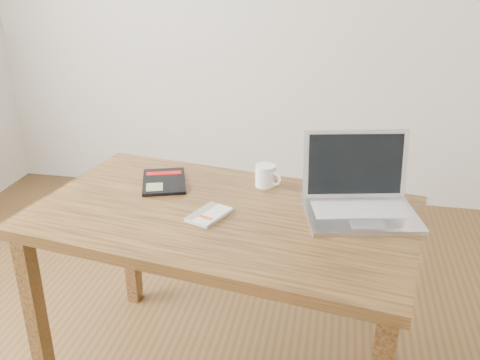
% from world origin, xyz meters
% --- Properties ---
extents(room, '(4.04, 4.04, 2.70)m').
position_xyz_m(room, '(-0.07, 0.00, 1.36)').
color(room, '#54391C').
rests_on(room, ground).
extents(desk, '(1.44, 0.98, 0.75)m').
position_xyz_m(desk, '(-0.03, 0.20, 0.66)').
color(desk, '#503418').
rests_on(desk, ground).
extents(white_guidebook, '(0.15, 0.18, 0.01)m').
position_xyz_m(white_guidebook, '(-0.07, 0.15, 0.76)').
color(white_guidebook, beige).
rests_on(white_guidebook, desk).
extents(black_guidebook, '(0.24, 0.29, 0.01)m').
position_xyz_m(black_guidebook, '(-0.32, 0.40, 0.76)').
color(black_guidebook, black).
rests_on(black_guidebook, desk).
extents(laptop, '(0.43, 0.37, 0.27)m').
position_xyz_m(laptop, '(0.43, 0.29, 0.81)').
color(laptop, silver).
rests_on(laptop, desk).
extents(coffee_mug, '(0.11, 0.08, 0.08)m').
position_xyz_m(coffee_mug, '(0.08, 0.45, 0.79)').
color(coffee_mug, white).
rests_on(coffee_mug, desk).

